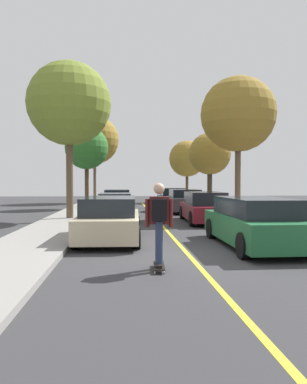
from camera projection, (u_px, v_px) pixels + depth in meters
name	position (u px, v px, depth m)	size (l,w,h in m)	color
ground	(190.00, 256.00, 9.19)	(80.00, 80.00, 0.00)	#353538
sidewalk_left	(14.00, 256.00, 8.85)	(2.26, 56.00, 0.14)	gray
center_line	(170.00, 234.00, 13.18)	(0.12, 39.20, 0.01)	gold
parked_car_left_nearest	(110.00, 219.00, 11.66)	(2.01, 4.44, 1.36)	#BCAD89
parked_car_left_near	(115.00, 207.00, 18.11)	(1.87, 4.46, 1.29)	#B7B7BC
parked_car_left_far	(117.00, 200.00, 24.44)	(1.91, 4.26, 1.34)	#196066
parked_car_right_nearest	(254.00, 222.00, 10.53)	(1.90, 4.70, 1.39)	#1E5B33
parked_car_right_near	(204.00, 208.00, 16.99)	(1.96, 4.66, 1.39)	maroon
parked_car_right_far	(185.00, 201.00, 22.51)	(2.07, 4.11, 1.40)	#38383D
parked_car_right_farthest	(172.00, 197.00, 28.28)	(2.00, 4.55, 1.39)	#196066
street_tree_left_nearest	(69.00, 104.00, 17.51)	(3.94, 3.94, 7.36)	brown
street_tree_left_near	(87.00, 148.00, 25.76)	(2.99, 2.99, 5.58)	#4C3823
street_tree_left_far	(95.00, 140.00, 32.94)	(4.26, 4.26, 7.57)	brown
street_tree_right_nearest	(238.00, 115.00, 18.85)	(3.80, 3.80, 7.04)	brown
street_tree_right_near	(210.00, 154.00, 25.04)	(2.82, 2.82, 5.02)	#3D2D1E
street_tree_right_far	(187.00, 159.00, 34.00)	(3.29, 3.29, 5.49)	#4C3823
fire_hydrant	(283.00, 224.00, 12.13)	(0.20, 0.20, 0.70)	#B2140F
skateboard	(159.00, 266.00, 7.77)	(0.27, 0.85, 0.10)	black
skateboarder	(159.00, 219.00, 7.71)	(0.58, 0.70, 1.71)	black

